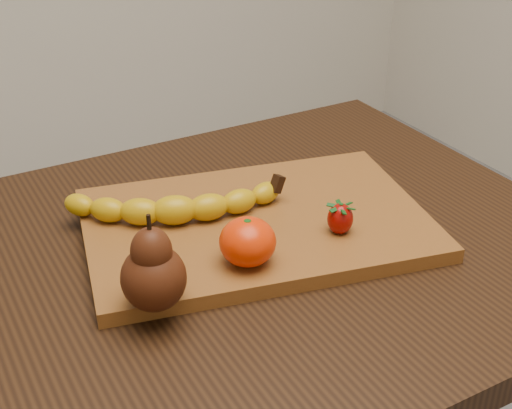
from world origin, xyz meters
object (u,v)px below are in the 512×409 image
table (206,317)px  pear (152,262)px  mandarin (248,242)px  cutting_board (256,224)px

table → pear: 0.22m
table → mandarin: (0.03, -0.07, 0.15)m
mandarin → table: bearing=113.4°
table → cutting_board: cutting_board is taller
table → cutting_board: size_ratio=2.22×
pear → table: bearing=41.9°
pear → mandarin: size_ratio=1.64×
pear → mandarin: 0.13m
cutting_board → pear: bearing=-137.0°
cutting_board → mandarin: size_ratio=6.59×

